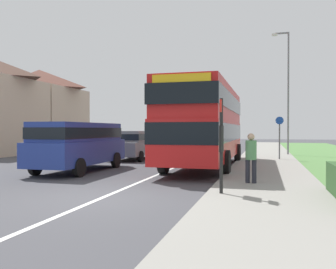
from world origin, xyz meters
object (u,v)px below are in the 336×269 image
at_px(double_decker_bus, 206,122).
at_px(parked_car_grey, 134,144).
at_px(bus_stop_sign, 221,139).
at_px(street_lamp_mid, 287,86).
at_px(parked_van_blue, 79,142).
at_px(cycle_route_sign, 279,136).
at_px(pedestrian_at_stop, 251,156).

relative_size(double_decker_bus, parked_car_grey, 2.28).
height_order(bus_stop_sign, street_lamp_mid, street_lamp_mid).
height_order(parked_van_blue, parked_car_grey, parked_van_blue).
bearing_deg(parked_car_grey, double_decker_bus, -34.09).
xyz_separation_m(double_decker_bus, street_lamp_mid, (4.10, 8.71, 2.60)).
height_order(double_decker_bus, parked_van_blue, double_decker_bus).
xyz_separation_m(double_decker_bus, parked_car_grey, (-4.85, 3.28, -1.21)).
bearing_deg(double_decker_bus, street_lamp_mid, 64.79).
height_order(parked_van_blue, street_lamp_mid, street_lamp_mid).
distance_m(double_decker_bus, parked_car_grey, 5.97).
bearing_deg(bus_stop_sign, double_decker_bus, 102.47).
bearing_deg(parked_car_grey, street_lamp_mid, 31.25).
height_order(double_decker_bus, street_lamp_mid, street_lamp_mid).
distance_m(bus_stop_sign, cycle_route_sign, 11.83).
relative_size(parked_van_blue, bus_stop_sign, 2.09).
bearing_deg(parked_van_blue, cycle_route_sign, 40.97).
xyz_separation_m(parked_van_blue, bus_stop_sign, (6.58, -4.33, 0.30)).
height_order(parked_car_grey, pedestrian_at_stop, parked_car_grey).
height_order(pedestrian_at_stop, bus_stop_sign, bus_stop_sign).
distance_m(bus_stop_sign, street_lamp_mid, 16.47).
distance_m(parked_car_grey, pedestrian_at_stop, 11.10).
distance_m(parked_van_blue, cycle_route_sign, 11.21).
bearing_deg(pedestrian_at_stop, parked_van_blue, 162.38).
relative_size(parked_car_grey, cycle_route_sign, 1.78).
bearing_deg(parked_car_grey, cycle_route_sign, 7.82).
bearing_deg(pedestrian_at_stop, double_decker_bus, 113.58).
bearing_deg(double_decker_bus, cycle_route_sign, 51.78).
distance_m(parked_van_blue, bus_stop_sign, 7.89).
bearing_deg(cycle_route_sign, street_lamp_mid, 81.81).
bearing_deg(bus_stop_sign, street_lamp_mid, 81.12).
distance_m(parked_car_grey, street_lamp_mid, 11.13).
bearing_deg(cycle_route_sign, parked_car_grey, -172.18).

